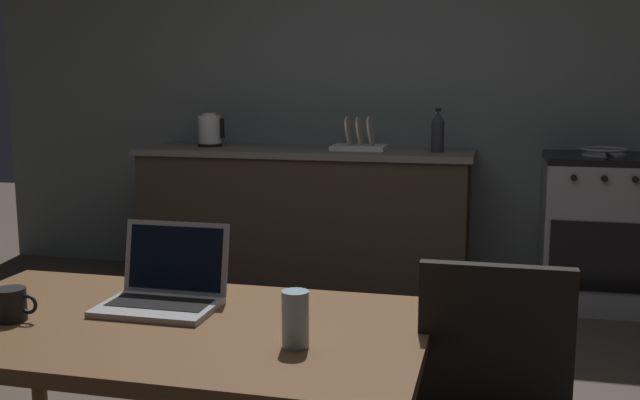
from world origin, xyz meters
The scene contains 11 objects.
back_wall centered at (0.30, 2.51, 1.36)m, with size 6.40×0.10×2.72m, color slate.
kitchen_counter centered at (-0.51, 2.16, 0.46)m, with size 2.16×0.64×0.91m.
stove_oven centered at (1.28, 2.15, 0.45)m, with size 0.60×0.62×0.91m.
dining_table centered at (-0.14, -0.71, 0.64)m, with size 1.38×0.77×0.71m.
laptop centered at (-0.20, -0.58, 0.76)m, with size 0.32×0.26×0.22m.
electric_kettle centered at (-1.17, 2.16, 1.01)m, with size 0.18×0.16×0.22m.
bottle centered at (0.34, 2.11, 1.04)m, with size 0.08×0.08×0.27m.
frying_pan centered at (1.31, 2.13, 0.93)m, with size 0.27×0.44×0.05m.
coffee_mug centered at (-0.54, -0.79, 0.76)m, with size 0.12×0.08×0.09m.
drinking_glass centered at (0.24, -0.80, 0.78)m, with size 0.07×0.07×0.14m.
dish_rack centered at (-0.15, 2.16, 0.96)m, with size 0.34×0.26×0.21m.
Camera 1 is at (0.70, -2.43, 1.35)m, focal length 41.31 mm.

